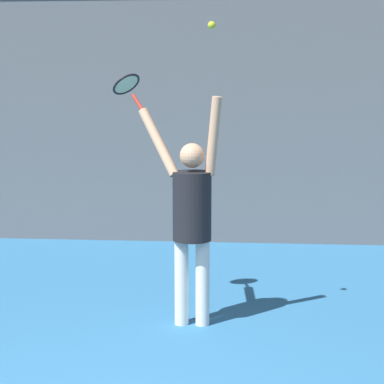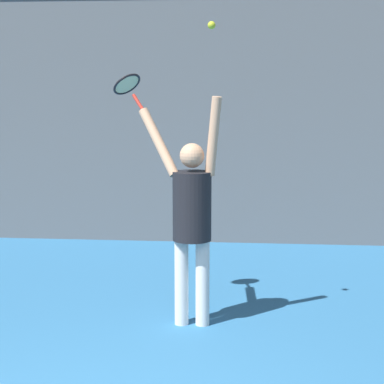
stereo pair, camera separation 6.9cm
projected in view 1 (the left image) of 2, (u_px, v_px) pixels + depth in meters
The scene contains 4 objects.
back_wall at pixel (188, 66), 9.67m from camera, with size 18.00×0.10×5.00m.
tennis_player at pixel (191, 212), 6.39m from camera, with size 0.84×0.51×2.14m.
tennis_racket at pixel (127, 86), 6.65m from camera, with size 0.37×0.37×0.36m.
tennis_ball at pixel (212, 25), 6.05m from camera, with size 0.07×0.07×0.07m.
Camera 1 is at (0.87, -3.45, 2.23)m, focal length 65.00 mm.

